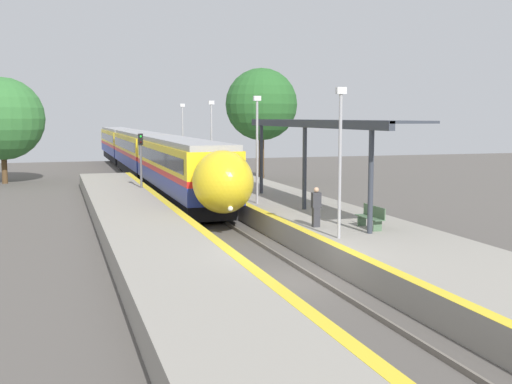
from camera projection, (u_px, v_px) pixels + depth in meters
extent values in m
plane|color=#56514C|center=(293.00, 281.00, 20.76)|extent=(120.00, 120.00, 0.00)
cube|color=slate|center=(272.00, 280.00, 20.54)|extent=(0.08, 90.00, 0.15)
cube|color=slate|center=(313.00, 277.00, 20.97)|extent=(0.08, 90.00, 0.15)
cube|color=black|center=(180.00, 193.00, 39.23)|extent=(2.51, 17.18, 0.83)
cube|color=navy|center=(180.00, 179.00, 39.13)|extent=(2.86, 18.67, 0.91)
cube|color=red|center=(180.00, 169.00, 39.06)|extent=(2.87, 18.67, 0.31)
cube|color=yellow|center=(180.00, 155.00, 38.96)|extent=(2.86, 18.67, 1.38)
cube|color=black|center=(180.00, 156.00, 38.97)|extent=(2.88, 17.18, 0.76)
cube|color=#9E9EA3|center=(180.00, 141.00, 38.87)|extent=(2.57, 18.67, 0.30)
cylinder|color=black|center=(192.00, 213.00, 32.51)|extent=(0.12, 0.90, 0.90)
cylinder|color=black|center=(219.00, 211.00, 32.94)|extent=(0.12, 0.90, 0.90)
cylinder|color=black|center=(183.00, 207.00, 34.60)|extent=(0.12, 0.90, 0.90)
cylinder|color=black|center=(209.00, 206.00, 35.02)|extent=(0.12, 0.90, 0.90)
cylinder|color=black|center=(157.00, 189.00, 43.49)|extent=(0.12, 0.90, 0.90)
cylinder|color=black|center=(178.00, 188.00, 43.91)|extent=(0.12, 0.90, 0.90)
cylinder|color=black|center=(152.00, 185.00, 45.57)|extent=(0.12, 0.90, 0.90)
cylinder|color=black|center=(173.00, 185.00, 46.00)|extent=(0.12, 0.90, 0.90)
ellipsoid|color=yellow|center=(223.00, 182.00, 29.09)|extent=(2.74, 3.46, 2.87)
ellipsoid|color=black|center=(225.00, 172.00, 28.63)|extent=(2.00, 2.02, 1.46)
sphere|color=#F9F4CC|center=(230.00, 209.00, 27.98)|extent=(0.24, 0.24, 0.24)
cube|color=black|center=(140.00, 169.00, 57.70)|extent=(2.51, 17.18, 0.83)
cube|color=navy|center=(140.00, 159.00, 57.60)|extent=(2.86, 18.67, 0.91)
cube|color=red|center=(140.00, 152.00, 57.52)|extent=(2.87, 18.67, 0.31)
cube|color=yellow|center=(140.00, 143.00, 57.43)|extent=(2.86, 18.67, 1.38)
cube|color=black|center=(140.00, 144.00, 57.43)|extent=(2.88, 17.18, 0.76)
cube|color=#9E9EA3|center=(140.00, 134.00, 57.33)|extent=(2.57, 18.67, 0.30)
cylinder|color=black|center=(142.00, 178.00, 50.97)|extent=(0.12, 0.90, 0.90)
cylinder|color=black|center=(160.00, 178.00, 51.40)|extent=(0.12, 0.90, 0.90)
cylinder|color=black|center=(139.00, 176.00, 53.06)|extent=(0.12, 0.90, 0.90)
cylinder|color=black|center=(156.00, 175.00, 53.49)|extent=(0.12, 0.90, 0.90)
cylinder|color=black|center=(127.00, 167.00, 61.95)|extent=(0.12, 0.90, 0.90)
cylinder|color=black|center=(142.00, 167.00, 62.38)|extent=(0.12, 0.90, 0.90)
cylinder|color=black|center=(124.00, 166.00, 64.04)|extent=(0.12, 0.90, 0.90)
cylinder|color=black|center=(139.00, 165.00, 64.46)|extent=(0.12, 0.90, 0.90)
cube|color=black|center=(120.00, 156.00, 76.16)|extent=(2.51, 17.18, 0.83)
cube|color=navy|center=(119.00, 149.00, 76.06)|extent=(2.86, 18.67, 0.91)
cube|color=red|center=(119.00, 144.00, 75.99)|extent=(2.87, 18.67, 0.31)
cube|color=yellow|center=(119.00, 137.00, 75.89)|extent=(2.86, 18.67, 1.38)
cube|color=black|center=(119.00, 137.00, 75.90)|extent=(2.88, 17.18, 0.76)
cube|color=#9E9EA3|center=(119.00, 130.00, 75.79)|extent=(2.57, 18.67, 0.30)
cylinder|color=black|center=(119.00, 162.00, 69.44)|extent=(0.12, 0.90, 0.90)
cylinder|color=black|center=(132.00, 162.00, 69.86)|extent=(0.12, 0.90, 0.90)
cylinder|color=black|center=(117.00, 160.00, 71.52)|extent=(0.12, 0.90, 0.90)
cylinder|color=black|center=(130.00, 160.00, 71.95)|extent=(0.12, 0.90, 0.90)
cylinder|color=black|center=(110.00, 156.00, 80.41)|extent=(0.12, 0.90, 0.90)
cylinder|color=black|center=(122.00, 155.00, 80.84)|extent=(0.12, 0.90, 0.90)
cylinder|color=black|center=(109.00, 155.00, 82.50)|extent=(0.12, 0.90, 0.90)
cylinder|color=black|center=(120.00, 155.00, 82.93)|extent=(0.12, 0.90, 0.90)
cube|color=gray|center=(409.00, 258.00, 21.97)|extent=(5.18, 64.00, 0.93)
cube|color=yellow|center=(346.00, 249.00, 21.21)|extent=(0.40, 64.00, 0.01)
cube|color=gray|center=(183.00, 275.00, 19.64)|extent=(3.86, 64.00, 0.93)
cube|color=yellow|center=(237.00, 256.00, 20.10)|extent=(0.40, 64.00, 0.01)
cube|color=#4C6B4C|center=(377.00, 226.00, 24.52)|extent=(0.36, 0.06, 0.42)
cube|color=#4C6B4C|center=(362.00, 221.00, 25.77)|extent=(0.36, 0.06, 0.42)
cube|color=#4C6B4C|center=(369.00, 218.00, 25.12)|extent=(0.44, 1.75, 0.03)
cube|color=#4C6B4C|center=(374.00, 211.00, 25.15)|extent=(0.04, 1.75, 0.44)
cube|color=#333338|center=(316.00, 217.00, 25.45)|extent=(0.28, 0.20, 0.77)
cube|color=#333338|center=(316.00, 200.00, 25.37)|extent=(0.36, 0.22, 0.61)
sphere|color=tan|center=(316.00, 190.00, 25.32)|extent=(0.21, 0.21, 0.21)
cylinder|color=#59595E|center=(141.00, 174.00, 39.50)|extent=(0.14, 0.14, 3.57)
cube|color=black|center=(140.00, 139.00, 39.25)|extent=(0.28, 0.20, 0.70)
sphere|color=#1ED833|center=(141.00, 137.00, 39.13)|extent=(0.14, 0.14, 0.14)
sphere|color=#330A0A|center=(141.00, 142.00, 39.17)|extent=(0.14, 0.14, 0.14)
cylinder|color=#9E9EA3|center=(340.00, 167.00, 22.84)|extent=(0.12, 0.12, 5.16)
cube|color=silver|center=(341.00, 91.00, 22.52)|extent=(0.36, 0.20, 0.24)
cylinder|color=#9E9EA3|center=(257.00, 153.00, 32.18)|extent=(0.12, 0.12, 5.16)
cube|color=silver|center=(257.00, 98.00, 31.87)|extent=(0.36, 0.20, 0.24)
cylinder|color=#9E9EA3|center=(212.00, 145.00, 41.52)|extent=(0.12, 0.12, 5.16)
cube|color=silver|center=(211.00, 103.00, 41.21)|extent=(0.36, 0.20, 0.24)
cylinder|color=#9E9EA3|center=(183.00, 139.00, 50.87)|extent=(0.12, 0.12, 5.16)
cube|color=silver|center=(182.00, 105.00, 50.55)|extent=(0.36, 0.20, 0.24)
cylinder|color=#333842|center=(371.00, 181.00, 23.86)|extent=(0.20, 0.20, 3.95)
cylinder|color=#333842|center=(305.00, 168.00, 30.19)|extent=(0.20, 0.20, 3.95)
cylinder|color=#333842|center=(261.00, 159.00, 36.51)|extent=(0.20, 0.20, 3.95)
cube|color=#333842|center=(305.00, 124.00, 29.95)|extent=(0.24, 16.34, 0.36)
cube|color=#333842|center=(323.00, 121.00, 30.20)|extent=(2.00, 16.34, 0.10)
cylinder|color=brown|center=(4.00, 168.00, 50.99)|extent=(0.44, 0.44, 2.54)
sphere|color=#337033|center=(2.00, 119.00, 50.54)|extent=(6.53, 6.53, 6.53)
cylinder|color=brown|center=(261.00, 158.00, 51.99)|extent=(0.44, 0.44, 3.98)
sphere|color=#286028|center=(261.00, 104.00, 51.49)|extent=(5.78, 5.78, 5.78)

